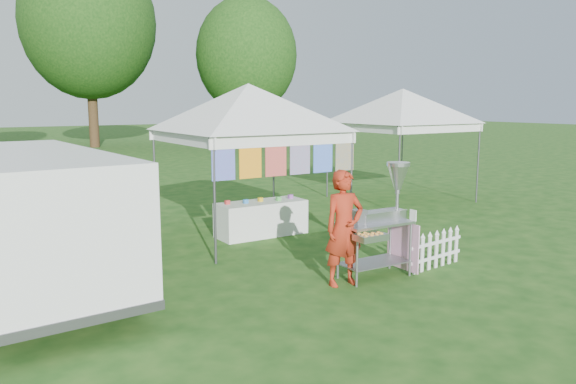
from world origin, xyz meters
TOP-DOWN VIEW (x-y plane):
  - ground at (0.00, 0.00)m, footprint 120.00×120.00m
  - canopy_main at (0.00, 3.49)m, footprint 4.24×4.24m
  - canopy_right at (5.50, 5.00)m, footprint 4.24×4.24m
  - tree_mid at (3.00, 28.00)m, footprint 7.60×7.60m
  - tree_right at (10.00, 22.00)m, footprint 5.60×5.60m
  - donut_cart at (0.49, 0.11)m, footprint 1.27×0.83m
  - vendor at (-0.31, 0.10)m, footprint 0.66×0.48m
  - cargo_van at (-4.19, 2.31)m, footprint 2.15×4.85m
  - picket_fence at (1.48, -0.04)m, footprint 1.26×0.16m
  - display_table at (0.23, 3.43)m, footprint 1.80×0.70m

SIDE VIEW (x-z plane):
  - ground at x=0.00m, z-range 0.00..0.00m
  - picket_fence at x=1.48m, z-range 0.01..0.57m
  - display_table at x=0.23m, z-range 0.00..0.68m
  - vendor at x=-0.31m, z-range 0.00..1.69m
  - donut_cart at x=0.49m, z-range 0.15..1.89m
  - cargo_van at x=-4.19m, z-range 0.08..2.05m
  - canopy_main at x=0.00m, z-range 1.26..4.71m
  - canopy_right at x=5.50m, z-range 1.27..4.72m
  - tree_right at x=10.00m, z-range 0.97..9.39m
  - tree_mid at x=3.00m, z-range 1.38..12.90m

